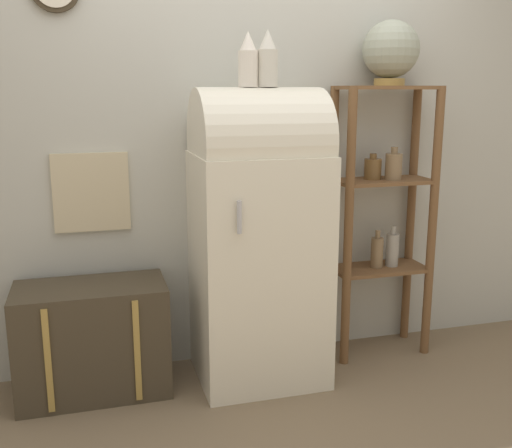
# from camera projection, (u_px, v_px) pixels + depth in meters

# --- Properties ---
(ground_plane) EXTENTS (12.00, 12.00, 0.00)m
(ground_plane) POSITION_uv_depth(u_px,v_px,m) (273.00, 397.00, 3.08)
(ground_plane) COLOR #7A664C
(wall_back) EXTENTS (7.00, 0.09, 2.70)m
(wall_back) POSITION_uv_depth(u_px,v_px,m) (242.00, 125.00, 3.32)
(wall_back) COLOR #B7B7AD
(wall_back) RESTS_ON ground_plane
(refrigerator) EXTENTS (0.66, 0.61, 1.56)m
(refrigerator) POSITION_uv_depth(u_px,v_px,m) (259.00, 232.00, 3.15)
(refrigerator) COLOR silver
(refrigerator) RESTS_ON ground_plane
(suitcase_trunk) EXTENTS (0.76, 0.41, 0.58)m
(suitcase_trunk) POSITION_uv_depth(u_px,v_px,m) (93.00, 339.00, 3.07)
(suitcase_trunk) COLOR #423828
(suitcase_trunk) RESTS_ON ground_plane
(shelf_unit) EXTENTS (0.57, 0.29, 1.56)m
(shelf_unit) POSITION_uv_depth(u_px,v_px,m) (382.00, 208.00, 3.45)
(shelf_unit) COLOR brown
(shelf_unit) RESTS_ON ground_plane
(globe) EXTENTS (0.31, 0.31, 0.35)m
(globe) POSITION_uv_depth(u_px,v_px,m) (391.00, 50.00, 3.30)
(globe) COLOR #AD8942
(globe) RESTS_ON shelf_unit
(vase_left) EXTENTS (0.10, 0.10, 0.27)m
(vase_left) POSITION_uv_depth(u_px,v_px,m) (248.00, 61.00, 2.95)
(vase_left) COLOR silver
(vase_left) RESTS_ON refrigerator
(vase_center) EXTENTS (0.10, 0.10, 0.28)m
(vase_center) POSITION_uv_depth(u_px,v_px,m) (268.00, 60.00, 2.97)
(vase_center) COLOR beige
(vase_center) RESTS_ON refrigerator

